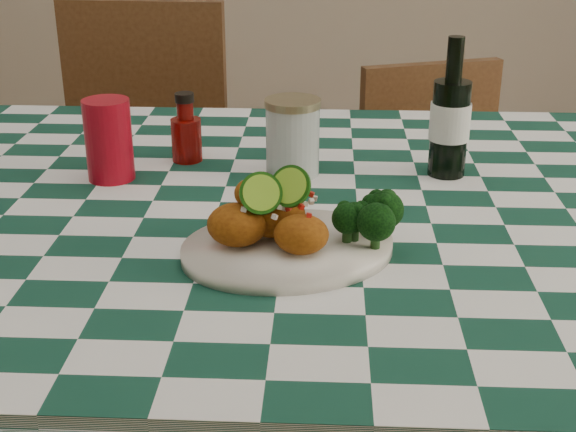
# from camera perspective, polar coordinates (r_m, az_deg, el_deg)

# --- Properties ---
(dining_table) EXTENTS (1.66, 1.06, 0.79)m
(dining_table) POSITION_cam_1_polar(r_m,az_deg,el_deg) (1.40, 0.03, -14.18)
(dining_table) COLOR #123C2D
(dining_table) RESTS_ON ground
(plate) EXTENTS (0.33, 0.30, 0.02)m
(plate) POSITION_cam_1_polar(r_m,az_deg,el_deg) (1.03, -0.00, -2.34)
(plate) COLOR silver
(plate) RESTS_ON dining_table
(fried_chicken_pile) EXTENTS (0.14, 0.11, 0.09)m
(fried_chicken_pile) POSITION_cam_1_polar(r_m,az_deg,el_deg) (1.01, -0.62, 0.49)
(fried_chicken_pile) COLOR #954D0E
(fried_chicken_pile) RESTS_ON plate
(broccoli_side) EXTENTS (0.08, 0.08, 0.06)m
(broccoli_side) POSITION_cam_1_polar(r_m,az_deg,el_deg) (1.03, 5.52, -0.18)
(broccoli_side) COLOR black
(broccoli_side) RESTS_ON plate
(red_tumbler) EXTENTS (0.08, 0.08, 0.13)m
(red_tumbler) POSITION_cam_1_polar(r_m,az_deg,el_deg) (1.31, -12.63, 5.30)
(red_tumbler) COLOR maroon
(red_tumbler) RESTS_ON dining_table
(ketchup_bottle) EXTENTS (0.06, 0.06, 0.12)m
(ketchup_bottle) POSITION_cam_1_polar(r_m,az_deg,el_deg) (1.37, -7.27, 6.28)
(ketchup_bottle) COLOR #660805
(ketchup_bottle) RESTS_ON dining_table
(mason_jar) EXTENTS (0.11, 0.11, 0.13)m
(mason_jar) POSITION_cam_1_polar(r_m,az_deg,el_deg) (1.30, 0.33, 5.62)
(mason_jar) COLOR #B2BCBA
(mason_jar) RESTS_ON dining_table
(beer_bottle) EXTENTS (0.07, 0.07, 0.22)m
(beer_bottle) POSITION_cam_1_polar(r_m,az_deg,el_deg) (1.31, 11.52, 7.55)
(beer_bottle) COLOR black
(beer_bottle) RESTS_ON dining_table
(wooden_chair_left) EXTENTS (0.45, 0.47, 0.94)m
(wooden_chair_left) POSITION_cam_1_polar(r_m,az_deg,el_deg) (2.07, -11.04, 1.03)
(wooden_chair_left) COLOR #472814
(wooden_chair_left) RESTS_ON ground
(wooden_chair_right) EXTENTS (0.48, 0.49, 0.81)m
(wooden_chair_right) POSITION_cam_1_polar(r_m,az_deg,el_deg) (2.03, 11.56, -1.62)
(wooden_chair_right) COLOR #472814
(wooden_chair_right) RESTS_ON ground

